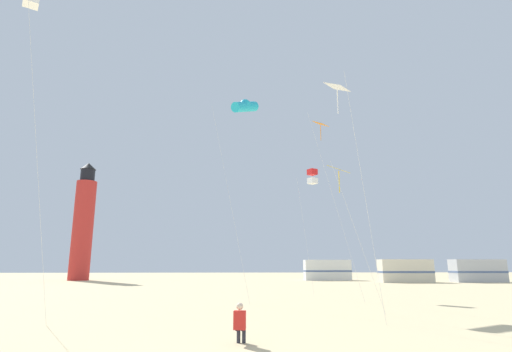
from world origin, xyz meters
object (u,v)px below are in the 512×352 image
Objects in this scene: kite_diamond_orange at (322,131)px; rv_van_white at (327,270)px; kite_diamond_gold at (340,174)px; rv_van_cream at (405,271)px; kite_tube_cyan at (245,106)px; lighthouse_distant at (83,224)px; rv_van_silver at (478,271)px; kite_box_scarlet at (312,177)px; kite_flyer_standing at (240,322)px; kite_diamond_white at (339,95)px.

kite_diamond_orange reaches higher than rv_van_white.
rv_van_cream is (16.26, 31.06, -5.28)m from kite_diamond_gold.
lighthouse_distant is at bearing 124.21° from kite_tube_cyan.
kite_diamond_orange is at bearing -5.08° from kite_tube_cyan.
rv_van_silver is at bearing 50.45° from kite_diamond_gold.
kite_box_scarlet reaches higher than rv_van_cream.
kite_diamond_gold is 35.46m from rv_van_cream.
kite_tube_cyan reaches higher than rv_van_white.
rv_van_white is (7.23, 27.41, -7.42)m from kite_box_scarlet.
kite_flyer_standing is at bearing -104.77° from rv_van_white.
rv_van_silver reaches higher than kite_flyer_standing.
kite_diamond_orange is at bearing -91.70° from kite_box_scarlet.
rv_van_cream is (15.53, 20.57, -7.42)m from kite_box_scarlet.
kite_diamond_white is at bearing -103.49° from kite_diamond_gold.
kite_tube_cyan is at bearing -55.79° from lighthouse_distant.
rv_van_silver is at bearing 38.78° from kite_tube_cyan.
lighthouse_distant is at bearing 129.60° from kite_diamond_orange.
kite_flyer_standing is 0.10× the size of kite_diamond_orange.
kite_diamond_gold is 7.66m from kite_diamond_orange.
lighthouse_distant is 2.59× the size of rv_van_white.
kite_box_scarlet is at bearing 86.01° from kite_diamond_gold.
rv_van_cream is (43.00, -8.25, -6.45)m from lighthouse_distant.
kite_diamond_orange reaches higher than rv_van_silver.
kite_diamond_white reaches higher than rv_van_silver.
lighthouse_distant reaches higher than kite_diamond_gold.
rv_van_white is (7.35, 31.65, -9.66)m from kite_diamond_orange.
lighthouse_distant reaches higher than kite_flyer_standing.
kite_diamond_white is at bearing -100.63° from rv_van_white.
rv_van_silver is (24.91, 24.64, -9.66)m from kite_diamond_orange.
kite_box_scarlet is (5.79, 17.58, 8.19)m from kite_flyer_standing.
kite_diamond_gold is at bearing -100.49° from rv_van_white.
kite_diamond_orange is 10.13m from kite_diamond_white.
lighthouse_distant is at bearing 179.05° from rv_van_white.
lighthouse_distant reaches higher than kite_diamond_white.
kite_diamond_white is at bearing -98.49° from kite_diamond_orange.
lighthouse_distant is 44.25m from rv_van_cream.
kite_flyer_standing is at bearing -64.96° from lighthouse_distant.
rv_van_silver is (52.25, -8.41, -6.45)m from lighthouse_distant.
kite_diamond_white is 11.56m from kite_tube_cyan.
kite_diamond_gold is 1.10× the size of rv_van_white.
lighthouse_distant is 53.31m from rv_van_silver.
kite_diamond_orange is 4.80m from kite_box_scarlet.
kite_tube_cyan is (0.48, 13.80, 12.29)m from kite_flyer_standing.
kite_diamond_white is at bearing -126.87° from rv_van_silver.
kite_tube_cyan is 2.10× the size of rv_van_white.
rv_van_silver is (26.38, 34.50, -7.88)m from kite_diamond_white.
kite_diamond_gold is 4.53m from kite_diamond_white.
kite_diamond_gold reaches higher than rv_van_white.
rv_van_cream is at bearing -110.00° from kite_flyer_standing.
kite_tube_cyan is at bearing -128.35° from rv_van_cream.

